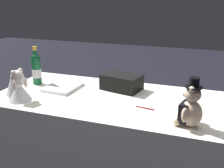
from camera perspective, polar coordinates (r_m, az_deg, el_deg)
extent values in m
cube|color=white|center=(2.04, 0.00, -12.67)|extent=(1.65, 0.79, 0.74)
ellipsoid|color=beige|center=(1.52, 16.39, -6.01)|extent=(0.12, 0.11, 0.15)
cube|color=black|center=(1.53, 15.21, -5.76)|extent=(0.07, 0.11, 0.11)
sphere|color=beige|center=(1.48, 16.78, -2.08)|extent=(0.09, 0.09, 0.09)
sphere|color=beige|center=(1.49, 15.40, -2.01)|extent=(0.04, 0.04, 0.04)
sphere|color=beige|center=(1.49, 17.23, -0.47)|extent=(0.03, 0.03, 0.03)
sphere|color=beige|center=(1.44, 16.55, -1.14)|extent=(0.03, 0.03, 0.03)
ellipsoid|color=beige|center=(1.57, 16.58, -4.71)|extent=(0.04, 0.04, 0.08)
ellipsoid|color=beige|center=(1.46, 15.14, -6.38)|extent=(0.04, 0.04, 0.08)
sphere|color=beige|center=(1.58, 14.41, -6.74)|extent=(0.05, 0.05, 0.05)
sphere|color=beige|center=(1.53, 13.60, -7.66)|extent=(0.05, 0.05, 0.05)
cylinder|color=black|center=(1.46, 16.92, -0.60)|extent=(0.09, 0.09, 0.01)
cylinder|color=black|center=(1.46, 17.02, 0.40)|extent=(0.05, 0.05, 0.05)
cone|color=white|center=(1.92, -19.12, -1.39)|extent=(0.17, 0.17, 0.13)
ellipsoid|color=white|center=(1.90, -19.29, 0.18)|extent=(0.07, 0.07, 0.06)
sphere|color=white|center=(1.89, -19.44, 1.52)|extent=(0.08, 0.08, 0.08)
sphere|color=white|center=(1.86, -18.70, 1.21)|extent=(0.04, 0.04, 0.04)
sphere|color=white|center=(1.86, -20.23, 2.28)|extent=(0.03, 0.03, 0.03)
sphere|color=white|center=(1.90, -18.87, 2.72)|extent=(0.03, 0.03, 0.03)
ellipsoid|color=white|center=(1.86, -19.91, -0.46)|extent=(0.03, 0.03, 0.07)
ellipsoid|color=white|center=(1.91, -17.84, 0.30)|extent=(0.03, 0.03, 0.07)
cone|color=white|center=(1.94, -20.13, -0.05)|extent=(0.16, 0.15, 0.16)
cylinder|color=#11532A|center=(2.22, -15.67, 2.47)|extent=(0.07, 0.07, 0.20)
sphere|color=#11532A|center=(2.19, -15.92, 5.27)|extent=(0.07, 0.07, 0.07)
cylinder|color=#11532A|center=(2.18, -16.03, 6.51)|extent=(0.03, 0.03, 0.08)
cylinder|color=gold|center=(2.17, -16.10, 7.29)|extent=(0.03, 0.03, 0.03)
cylinder|color=silver|center=(2.22, -15.65, 2.23)|extent=(0.07, 0.07, 0.07)
cylinder|color=maroon|center=(1.71, 6.97, -5.07)|extent=(0.13, 0.03, 0.01)
cone|color=silver|center=(1.69, 8.97, -5.44)|extent=(0.01, 0.01, 0.01)
cube|color=black|center=(2.02, 2.06, 0.42)|extent=(0.32, 0.24, 0.12)
cube|color=#B7B7BF|center=(2.11, 2.28, 1.18)|extent=(0.03, 0.02, 0.03)
cube|color=white|center=(2.09, -10.39, -0.62)|extent=(0.25, 0.29, 0.02)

